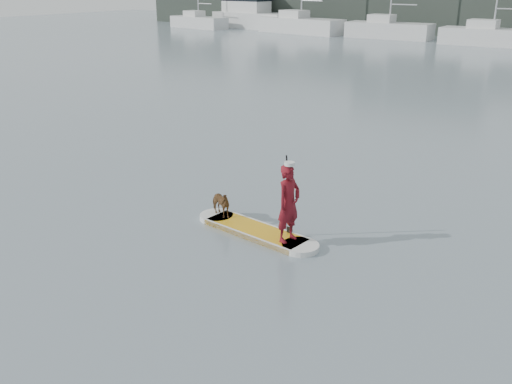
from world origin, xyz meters
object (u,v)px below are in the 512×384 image
Objects in this scene: motor_yacht_b at (250,12)px; paddleboard at (256,231)px; sailboat_c at (388,29)px; sailboat_b at (300,24)px; sailboat_d at (491,35)px; sailboat_a at (198,21)px; dog at (219,203)px; paddler at (289,204)px.

paddleboard is at bearing -49.52° from motor_yacht_b.
sailboat_c reaches higher than paddleboard.
sailboat_b reaches higher than sailboat_d.
sailboat_d is at bearing 5.46° from sailboat_b.
sailboat_a reaches higher than paddleboard.
sailboat_a reaches higher than motor_yacht_b.
dog is 0.05× the size of sailboat_b.
dog is at bearing -50.40° from motor_yacht_b.
motor_yacht_b is at bearing 52.53° from dog.
motor_yacht_b is (4.97, 3.26, 1.04)m from sailboat_a.
sailboat_b reaches higher than paddleboard.
sailboat_b is 1.20× the size of sailboat_c.
paddleboard is 43.15m from sailboat_d.
motor_yacht_b is (-31.20, 46.30, 1.35)m from dog.
dog is 0.07× the size of sailboat_a.
sailboat_c is 17.97m from motor_yacht_b.
dog is at bearing -74.01° from sailboat_c.
sailboat_c is 9.74m from sailboat_d.
sailboat_b is at bearing -11.58° from motor_yacht_b.
sailboat_d reaches higher than motor_yacht_b.
paddleboard is 50.12m from sailboat_b.
sailboat_d is (9.67, -1.12, 0.04)m from sailboat_c.
paddler is at bearing -71.71° from sailboat_c.
dog is at bearing -180.00° from paddleboard.
sailboat_b is at bearing 125.52° from paddleboard.
paddler is at bearing -0.00° from paddleboard.
sailboat_a is at bearing -179.00° from sailboat_c.
motor_yacht_b is at bearing 41.40° from sailboat_a.
sailboat_d is (-3.76, 42.73, 0.45)m from dog.
paddler is (0.90, -0.11, 0.90)m from paddleboard.
sailboat_a is (-36.17, 43.04, 0.31)m from dog.
sailboat_c is (22.75, 0.81, 0.11)m from sailboat_a.
dog is 56.22m from sailboat_a.
sailboat_a is at bearing -168.28° from sailboat_b.
sailboat_d is at bearing -7.65° from sailboat_c.
paddleboard is 46.33m from sailboat_c.
paddleboard is 0.31× the size of sailboat_a.
sailboat_a is at bearing 50.57° from paddler.
motor_yacht_b is (-17.78, 2.45, 0.93)m from sailboat_c.
sailboat_d is (-4.89, 42.86, 0.83)m from paddleboard.
sailboat_b is at bearing 38.79° from paddler.
sailboat_d reaches higher than sailboat_c.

